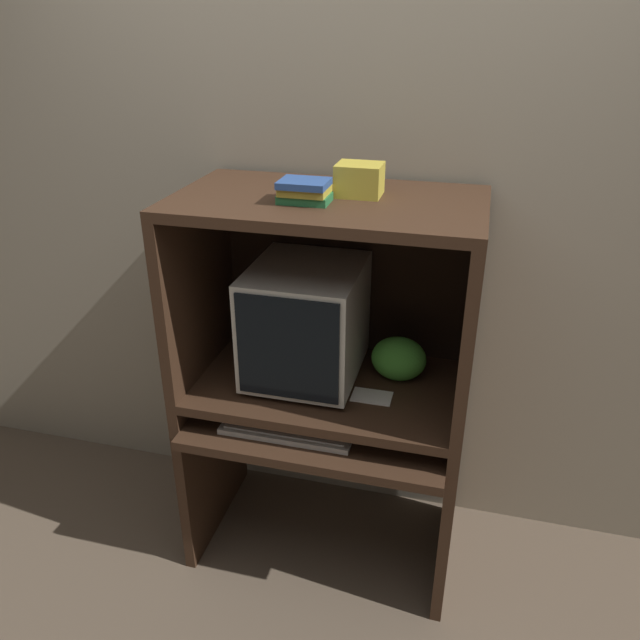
{
  "coord_description": "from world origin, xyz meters",
  "views": [
    {
      "loc": [
        0.47,
        -1.62,
        2.01
      ],
      "look_at": [
        -0.03,
        0.3,
        1.03
      ],
      "focal_mm": 35.0,
      "sensor_mm": 36.0,
      "label": 1
    }
  ],
  "objects_px": {
    "book_stack": "(305,191)",
    "storage_box": "(359,180)",
    "snack_bag": "(399,359)",
    "crt_monitor": "(306,321)",
    "keyboard": "(288,429)",
    "mouse": "(369,438)"
  },
  "relations": [
    {
      "from": "book_stack",
      "to": "storage_box",
      "type": "bearing_deg",
      "value": 40.73
    },
    {
      "from": "snack_bag",
      "to": "storage_box",
      "type": "height_order",
      "value": "storage_box"
    },
    {
      "from": "crt_monitor",
      "to": "storage_box",
      "type": "relative_size",
      "value": 3.14
    },
    {
      "from": "crt_monitor",
      "to": "storage_box",
      "type": "height_order",
      "value": "storage_box"
    },
    {
      "from": "keyboard",
      "to": "storage_box",
      "type": "relative_size",
      "value": 3.22
    },
    {
      "from": "crt_monitor",
      "to": "snack_bag",
      "type": "distance_m",
      "value": 0.37
    },
    {
      "from": "crt_monitor",
      "to": "mouse",
      "type": "xyz_separation_m",
      "value": [
        0.29,
        -0.21,
        -0.32
      ]
    },
    {
      "from": "mouse",
      "to": "book_stack",
      "type": "bearing_deg",
      "value": 157.42
    },
    {
      "from": "mouse",
      "to": "crt_monitor",
      "type": "bearing_deg",
      "value": 143.61
    },
    {
      "from": "keyboard",
      "to": "crt_monitor",
      "type": "bearing_deg",
      "value": 88.31
    },
    {
      "from": "crt_monitor",
      "to": "keyboard",
      "type": "xyz_separation_m",
      "value": [
        -0.01,
        -0.23,
        -0.32
      ]
    },
    {
      "from": "crt_monitor",
      "to": "mouse",
      "type": "height_order",
      "value": "crt_monitor"
    },
    {
      "from": "keyboard",
      "to": "mouse",
      "type": "bearing_deg",
      "value": 2.96
    },
    {
      "from": "mouse",
      "to": "storage_box",
      "type": "relative_size",
      "value": 0.46
    },
    {
      "from": "snack_bag",
      "to": "storage_box",
      "type": "distance_m",
      "value": 0.68
    },
    {
      "from": "storage_box",
      "to": "mouse",
      "type": "bearing_deg",
      "value": -65.47
    },
    {
      "from": "mouse",
      "to": "snack_bag",
      "type": "bearing_deg",
      "value": 78.74
    },
    {
      "from": "keyboard",
      "to": "storage_box",
      "type": "xyz_separation_m",
      "value": [
        0.19,
        0.25,
        0.84
      ]
    },
    {
      "from": "snack_bag",
      "to": "keyboard",
      "type": "bearing_deg",
      "value": -140.63
    },
    {
      "from": "mouse",
      "to": "storage_box",
      "type": "xyz_separation_m",
      "value": [
        -0.11,
        0.23,
        0.84
      ]
    },
    {
      "from": "crt_monitor",
      "to": "mouse",
      "type": "bearing_deg",
      "value": -36.39
    },
    {
      "from": "keyboard",
      "to": "storage_box",
      "type": "height_order",
      "value": "storage_box"
    }
  ]
}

